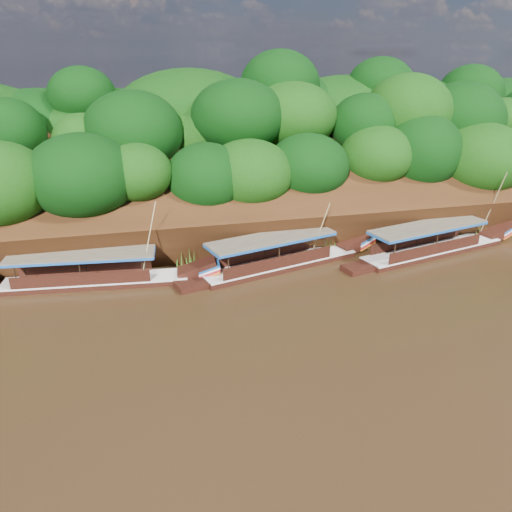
% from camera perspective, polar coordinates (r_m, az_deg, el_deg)
% --- Properties ---
extents(ground, '(160.00, 160.00, 0.00)m').
position_cam_1_polar(ground, '(32.41, 4.15, -6.68)').
color(ground, black).
rests_on(ground, ground).
extents(riverbank, '(120.00, 30.06, 19.40)m').
position_cam_1_polar(riverbank, '(52.30, -3.47, 6.92)').
color(riverbank, black).
rests_on(riverbank, ground).
extents(boat_0, '(16.12, 5.77, 7.18)m').
position_cam_1_polar(boat_0, '(44.80, 20.34, 1.15)').
color(boat_0, black).
rests_on(boat_0, ground).
extents(boat_1, '(15.41, 6.16, 5.55)m').
position_cam_1_polar(boat_1, '(39.39, 3.79, -0.27)').
color(boat_1, black).
rests_on(boat_1, ground).
extents(boat_2, '(15.64, 3.60, 6.46)m').
position_cam_1_polar(boat_2, '(37.78, -16.64, -2.30)').
color(boat_2, black).
rests_on(boat_2, ground).
extents(reeds, '(50.66, 2.34, 2.03)m').
position_cam_1_polar(reeds, '(39.81, -4.26, 0.37)').
color(reeds, '#326118').
rests_on(reeds, ground).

